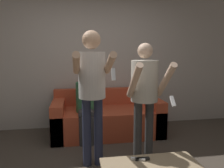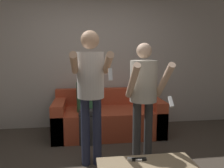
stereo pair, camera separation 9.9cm
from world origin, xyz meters
name	(u,v)px [view 2 (the right image)]	position (x,y,z in m)	size (l,w,h in m)	color
wall_back	(94,58)	(0.00, 2.04, 1.35)	(6.40, 0.06, 2.70)	beige
couch	(108,118)	(0.22, 1.56, 0.28)	(1.89, 0.90, 0.77)	#C64C2D
person_standing_left	(91,83)	(-0.12, 0.47, 1.08)	(0.45, 0.68, 1.72)	#282D47
person_standing_right	(144,89)	(0.56, 0.46, 0.98)	(0.47, 0.66, 1.57)	#383838
person_seated	(86,99)	(-0.16, 1.36, 0.68)	(0.32, 0.53, 1.21)	#383838
remote_near	(139,159)	(0.34, -0.16, 0.37)	(0.15, 0.04, 0.02)	black
remote_far	(135,159)	(0.30, -0.16, 0.37)	(0.15, 0.08, 0.02)	white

